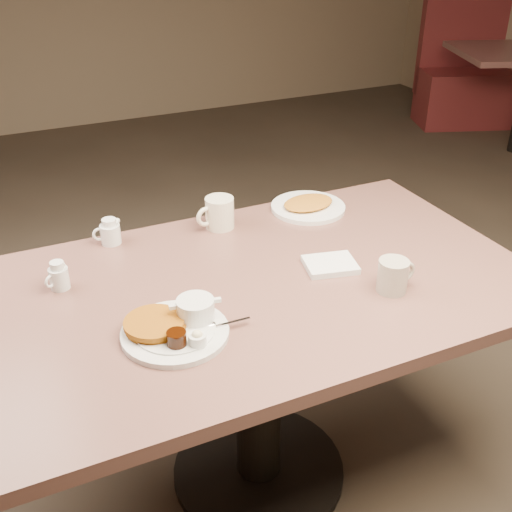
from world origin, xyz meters
name	(u,v)px	position (x,y,z in m)	size (l,w,h in m)	color
room	(260,33)	(0.00, 0.00, 1.40)	(7.04, 8.04, 2.84)	#4C3F33
diner_table	(259,332)	(0.00, 0.00, 0.58)	(1.50, 0.90, 0.75)	#84564C
main_plate	(176,325)	(-0.28, -0.13, 0.77)	(0.33, 0.30, 0.07)	white
coffee_mug_near	(394,275)	(0.30, -0.19, 0.80)	(0.12, 0.09, 0.09)	#BCB3A0
napkin	(330,265)	(0.22, -0.02, 0.76)	(0.16, 0.14, 0.02)	white
coffee_mug_far	(219,213)	(0.02, 0.35, 0.80)	(0.14, 0.10, 0.10)	white
creamer_left	(59,276)	(-0.50, 0.19, 0.79)	(0.07, 0.06, 0.08)	white
creamer_right	(110,232)	(-0.31, 0.39, 0.79)	(0.09, 0.08, 0.08)	white
hash_plate	(308,206)	(0.34, 0.35, 0.76)	(0.29, 0.29, 0.04)	white
booth_back_right	(489,75)	(3.31, 2.60, 0.41)	(1.46, 1.58, 1.12)	maroon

